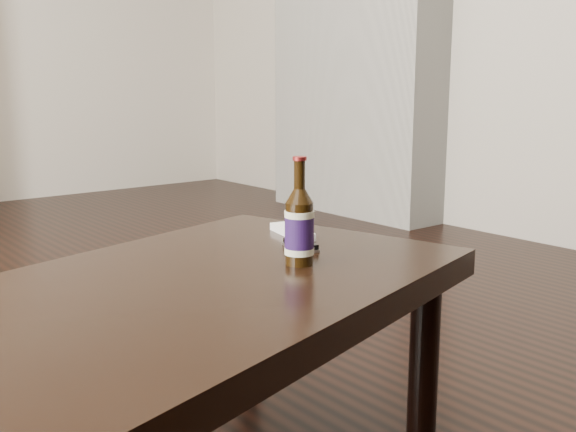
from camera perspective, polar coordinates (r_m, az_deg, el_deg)
floor at (r=2.07m, az=-18.84°, el=-12.48°), size 5.00×6.00×0.01m
coffee_table at (r=1.29m, az=-9.08°, el=-8.21°), size 1.31×0.96×0.44m
beer_bottle at (r=1.37m, az=0.97°, el=-0.94°), size 0.06×0.06×0.22m
phone at (r=1.52m, az=1.07°, el=-2.48°), size 0.08×0.11×0.02m
remote at (r=1.65m, az=0.34°, el=-1.34°), size 0.08×0.17×0.02m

